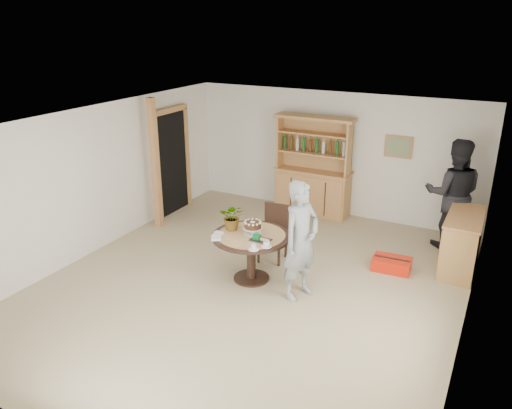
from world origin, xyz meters
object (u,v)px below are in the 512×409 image
object	(u,v)px
red_suitcase	(392,264)
dining_chair	(274,229)
hutch	(313,181)
dining_table	(251,244)
teen_boy	(301,241)
adult_person	(453,194)
sideboard	(462,243)

from	to	relation	value
red_suitcase	dining_chair	bearing A→B (deg)	-168.54
dining_chair	red_suitcase	bearing A→B (deg)	8.90
hutch	dining_chair	world-z (taller)	hutch
dining_table	teen_boy	world-z (taller)	teen_boy
hutch	adult_person	bearing A→B (deg)	-7.96
dining_table	dining_chair	xyz separation A→B (m)	(-0.01, 0.83, -0.07)
hutch	sideboard	size ratio (longest dim) A/B	1.62
dining_table	adult_person	size ratio (longest dim) A/B	0.61
teen_boy	red_suitcase	bearing A→B (deg)	-16.55
dining_table	red_suitcase	xyz separation A→B (m)	(1.87, 1.32, -0.50)
sideboard	adult_person	bearing A→B (deg)	109.88
hutch	dining_chair	xyz separation A→B (m)	(0.20, -2.26, -0.15)
hutch	teen_boy	world-z (taller)	hutch
sideboard	teen_boy	xyz separation A→B (m)	(-1.98, -1.94, 0.41)
sideboard	dining_table	xyz separation A→B (m)	(-2.83, -1.84, 0.13)
dining_table	red_suitcase	distance (m)	2.35
hutch	sideboard	xyz separation A→B (m)	(3.04, -1.24, -0.22)
red_suitcase	adult_person	bearing A→B (deg)	61.66
sideboard	dining_chair	world-z (taller)	dining_chair
teen_boy	adult_person	size ratio (longest dim) A/B	0.90
hutch	dining_table	distance (m)	3.09
red_suitcase	teen_boy	bearing A→B (deg)	-128.94
dining_chair	adult_person	bearing A→B (deg)	30.76
red_suitcase	dining_table	bearing A→B (deg)	-148.00
hutch	red_suitcase	world-z (taller)	hutch
dining_chair	red_suitcase	xyz separation A→B (m)	(1.88, 0.49, -0.43)
teen_boy	adult_person	xyz separation A→B (m)	(1.67, 2.80, 0.10)
dining_table	hutch	bearing A→B (deg)	93.86
hutch	sideboard	distance (m)	3.29
hutch	teen_boy	distance (m)	3.36
dining_chair	sideboard	bearing A→B (deg)	13.88
hutch	red_suitcase	distance (m)	2.79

